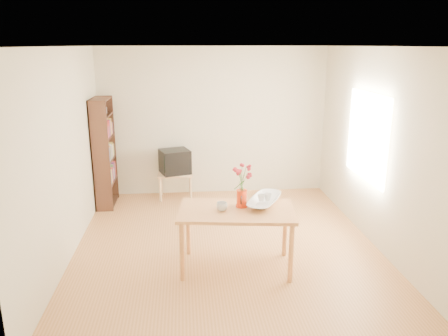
{
  "coord_description": "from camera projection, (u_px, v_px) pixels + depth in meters",
  "views": [
    {
      "loc": [
        -0.54,
        -5.39,
        2.62
      ],
      "look_at": [
        0.0,
        0.3,
        1.0
      ],
      "focal_mm": 35.0,
      "sensor_mm": 36.0,
      "label": 1
    }
  ],
  "objects": [
    {
      "name": "teacup_b",
      "position": [
        268.0,
        189.0,
        5.3
      ],
      "size": [
        0.09,
        0.09,
        0.07
      ],
      "primitive_type": "imported",
      "rotation": [
        0.0,
        0.0,
        1.69
      ],
      "color": "white",
      "rests_on": "bowl"
    },
    {
      "name": "teacup_a",
      "position": [
        261.0,
        190.0,
        5.27
      ],
      "size": [
        0.11,
        0.11,
        0.07
      ],
      "primitive_type": "imported",
      "rotation": [
        0.0,
        0.0,
        0.75
      ],
      "color": "white",
      "rests_on": "bowl"
    },
    {
      "name": "table",
      "position": [
        237.0,
        216.0,
        5.16
      ],
      "size": [
        1.44,
        0.94,
        0.75
      ],
      "rotation": [
        0.0,
        0.0,
        -0.13
      ],
      "color": "#C67D44",
      "rests_on": "ground"
    },
    {
      "name": "bookshelf",
      "position": [
        105.0,
        156.0,
        7.21
      ],
      "size": [
        0.28,
        0.7,
        1.8
      ],
      "color": "#331A11",
      "rests_on": "ground"
    },
    {
      "name": "bowl",
      "position": [
        265.0,
        186.0,
        5.26
      ],
      "size": [
        0.63,
        0.63,
        0.44
      ],
      "primitive_type": "imported",
      "rotation": [
        0.0,
        0.0,
        -0.48
      ],
      "color": "white",
      "rests_on": "table"
    },
    {
      "name": "tv_stand",
      "position": [
        175.0,
        177.0,
        7.65
      ],
      "size": [
        0.6,
        0.45,
        0.46
      ],
      "color": "#DDB17C",
      "rests_on": "ground"
    },
    {
      "name": "room",
      "position": [
        228.0,
        152.0,
        5.58
      ],
      "size": [
        4.5,
        4.5,
        4.5
      ],
      "color": "#AF723E",
      "rests_on": "ground"
    },
    {
      "name": "pitcher",
      "position": [
        242.0,
        199.0,
        5.2
      ],
      "size": [
        0.14,
        0.22,
        0.21
      ],
      "rotation": [
        0.0,
        0.0,
        -0.2
      ],
      "color": "red",
      "rests_on": "table"
    },
    {
      "name": "television",
      "position": [
        175.0,
        161.0,
        7.58
      ],
      "size": [
        0.58,
        0.56,
        0.41
      ],
      "rotation": [
        0.0,
        0.0,
        0.31
      ],
      "color": "black",
      "rests_on": "tv_stand"
    },
    {
      "name": "flowers",
      "position": [
        242.0,
        177.0,
        5.12
      ],
      "size": [
        0.24,
        0.24,
        0.34
      ],
      "primitive_type": null,
      "color": "#D03143",
      "rests_on": "pitcher"
    },
    {
      "name": "mug",
      "position": [
        222.0,
        207.0,
        5.09
      ],
      "size": [
        0.15,
        0.15,
        0.1
      ],
      "primitive_type": "imported",
      "rotation": [
        0.0,
        0.0,
        3.31
      ],
      "color": "white",
      "rests_on": "table"
    }
  ]
}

